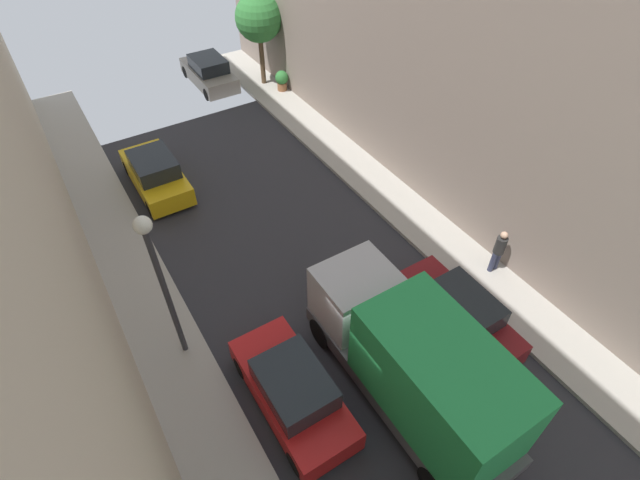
{
  "coord_description": "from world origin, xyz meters",
  "views": [
    {
      "loc": [
        -5.44,
        -5.49,
        12.42
      ],
      "look_at": [
        1.03,
        4.88,
        0.5
      ],
      "focal_mm": 27.06,
      "sensor_mm": 36.0,
      "label": 1
    }
  ],
  "objects": [
    {
      "name": "potted_plant_2",
      "position": [
        5.63,
        16.06,
        0.73
      ],
      "size": [
        0.7,
        0.7,
        1.05
      ],
      "color": "brown",
      "rests_on": "sidewalk_right"
    },
    {
      "name": "ground",
      "position": [
        0.0,
        0.0,
        0.0
      ],
      "size": [
        32.0,
        32.0,
        0.0
      ],
      "primitive_type": "plane",
      "color": "#2D2D33"
    },
    {
      "name": "parked_car_left_2",
      "position": [
        -2.7,
        0.25,
        0.72
      ],
      "size": [
        1.78,
        4.2,
        1.57
      ],
      "color": "red",
      "rests_on": "ground"
    },
    {
      "name": "parked_car_left_3",
      "position": [
        -2.7,
        11.5,
        0.72
      ],
      "size": [
        1.78,
        4.2,
        1.57
      ],
      "color": "gold",
      "rests_on": "ground"
    },
    {
      "name": "street_tree_1",
      "position": [
        5.18,
        17.34,
        3.56
      ],
      "size": [
        2.36,
        2.36,
        4.61
      ],
      "color": "brown",
      "rests_on": "sidewalk_right"
    },
    {
      "name": "pedestrian",
      "position": [
        5.49,
        0.85,
        1.07
      ],
      "size": [
        0.4,
        0.36,
        1.72
      ],
      "color": "#2D334C",
      "rests_on": "sidewalk_right"
    },
    {
      "name": "sidewalk_right",
      "position": [
        5.0,
        0.0,
        0.07
      ],
      "size": [
        2.0,
        44.0,
        0.15
      ],
      "primitive_type": "cube",
      "color": "#A8A399",
      "rests_on": "ground"
    },
    {
      "name": "lamp_post",
      "position": [
        -4.6,
        3.39,
        3.59
      ],
      "size": [
        0.44,
        0.44,
        5.18
      ],
      "color": "#333338",
      "rests_on": "sidewalk_left"
    },
    {
      "name": "parked_car_right_2",
      "position": [
        2.7,
        18.91,
        0.72
      ],
      "size": [
        1.78,
        4.2,
        1.57
      ],
      "color": "gray",
      "rests_on": "ground"
    },
    {
      "name": "sidewalk_left",
      "position": [
        -5.0,
        0.0,
        0.07
      ],
      "size": [
        2.0,
        44.0,
        0.15
      ],
      "primitive_type": "cube",
      "color": "#A8A399",
      "rests_on": "ground"
    },
    {
      "name": "delivery_truck",
      "position": [
        0.0,
        -1.25,
        1.79
      ],
      "size": [
        2.26,
        6.6,
        3.38
      ],
      "color": "#4C4C51",
      "rests_on": "ground"
    },
    {
      "name": "parked_car_right_1",
      "position": [
        2.7,
        -0.2,
        0.72
      ],
      "size": [
        1.78,
        4.2,
        1.57
      ],
      "color": "maroon",
      "rests_on": "ground"
    }
  ]
}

